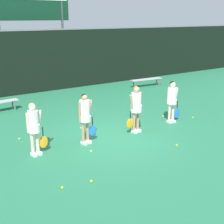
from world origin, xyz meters
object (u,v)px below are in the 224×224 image
tennis_ball_4 (138,116)px  tennis_ball_6 (19,139)px  player_2 (136,105)px  tennis_ball_1 (163,116)px  player_1 (85,115)px  tennis_ball_0 (91,181)px  tennis_ball_8 (62,188)px  tennis_ball_9 (91,151)px  tennis_ball_2 (177,145)px  player_3 (172,98)px  player_0 (34,125)px  tennis_ball_5 (81,128)px  tennis_ball_3 (193,117)px  tennis_ball_7 (83,125)px  scoreboard (32,15)px  bench_far (146,80)px

tennis_ball_4 → tennis_ball_6: (-4.86, 0.23, -0.00)m
player_2 → tennis_ball_1: player_2 is taller
player_1 → tennis_ball_0: 2.70m
tennis_ball_1 → tennis_ball_8: size_ratio=0.96×
tennis_ball_9 → tennis_ball_2: bearing=-23.8°
player_3 → tennis_ball_2: (-1.50, -1.85, -0.93)m
player_0 → tennis_ball_5: size_ratio=22.63×
tennis_ball_3 → tennis_ball_7: (-4.20, 1.60, 0.00)m
tennis_ball_5 → tennis_ball_7: same height
player_0 → tennis_ball_1: (5.66, 0.65, -0.90)m
tennis_ball_7 → tennis_ball_4: bearing=-5.7°
scoreboard → tennis_ball_5: bearing=-98.8°
tennis_ball_3 → bench_far: bearing=68.7°
scoreboard → tennis_ball_4: 8.98m
tennis_ball_3 → tennis_ball_2: bearing=-146.6°
tennis_ball_3 → tennis_ball_5: bearing=162.4°
tennis_ball_6 → player_2: bearing=-22.8°
tennis_ball_1 → tennis_ball_2: bearing=-123.9°
scoreboard → tennis_ball_3: bearing=-71.1°
player_2 → tennis_ball_8: size_ratio=24.41×
tennis_ball_2 → tennis_ball_8: tennis_ball_8 is taller
tennis_ball_4 → player_0: bearing=-165.9°
bench_far → tennis_ball_4: bench_far is taller
tennis_ball_0 → player_3: bearing=25.4°
tennis_ball_4 → tennis_ball_3: bearing=-37.8°
tennis_ball_3 → tennis_ball_8: bearing=-163.0°
tennis_ball_5 → tennis_ball_8: bearing=-124.2°
player_0 → tennis_ball_7: (2.37, 1.46, -0.90)m
tennis_ball_1 → tennis_ball_2: 3.02m
tennis_ball_1 → tennis_ball_2: size_ratio=1.01×
scoreboard → tennis_ball_4: scoreboard is taller
tennis_ball_6 → tennis_ball_2: bearing=-39.3°
player_1 → tennis_ball_7: player_1 is taller
tennis_ball_5 → tennis_ball_8: tennis_ball_5 is taller
tennis_ball_3 → tennis_ball_4: size_ratio=0.96×
player_2 → tennis_ball_3: (2.91, -0.03, -0.96)m
tennis_ball_0 → tennis_ball_3: size_ratio=1.08×
tennis_ball_7 → tennis_ball_8: (-2.54, -3.66, -0.00)m
player_2 → tennis_ball_5: size_ratio=23.61×
tennis_ball_5 → tennis_ball_9: (-0.72, -2.00, -0.00)m
tennis_ball_2 → tennis_ball_6: bearing=140.7°
tennis_ball_2 → tennis_ball_3: same height
tennis_ball_3 → tennis_ball_9: bearing=-173.3°
scoreboard → tennis_ball_3: size_ratio=77.55×
player_3 → tennis_ball_9: player_3 is taller
bench_far → tennis_ball_5: bench_far is taller
player_0 → tennis_ball_7: size_ratio=22.33×
player_3 → tennis_ball_2: 2.56m
tennis_ball_0 → tennis_ball_2: size_ratio=1.09×
player_1 → tennis_ball_6: (-1.72, 1.49, -0.94)m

